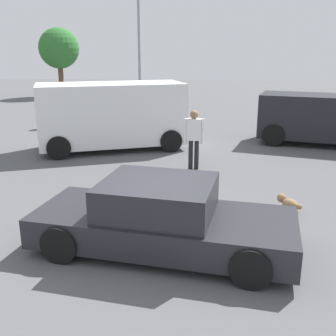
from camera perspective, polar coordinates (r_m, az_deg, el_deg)
ground_plane at (r=7.42m, az=-1.45°, el=-10.76°), size 80.00×80.00×0.00m
sedan_foreground at (r=7.02m, az=-0.87°, el=-7.20°), size 4.74×2.64×1.25m
dog at (r=8.96m, az=16.67°, el=-4.83°), size 0.45×0.58×0.40m
van_white at (r=14.15m, az=-7.94°, el=7.55°), size 5.27×3.40×2.27m
suv_dark at (r=15.76m, az=21.86°, el=6.60°), size 5.20×3.29×1.81m
pedestrian at (r=11.62m, az=3.69°, el=4.75°), size 0.57×0.27×1.72m
light_post_near at (r=21.61m, az=-4.19°, el=20.80°), size 0.44×0.44×7.57m
tree_back_left at (r=31.11m, az=-15.17°, el=15.98°), size 2.87×2.87×4.85m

